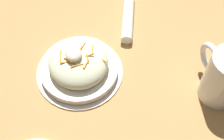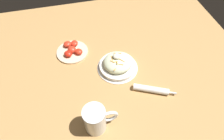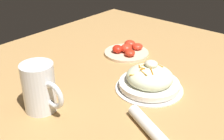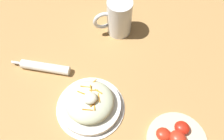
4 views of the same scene
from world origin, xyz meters
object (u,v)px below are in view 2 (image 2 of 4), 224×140
(beer_mug, at_px, (96,120))
(napkin_roll, at_px, (151,89))
(salad_plate, at_px, (118,64))
(tomato_plate, at_px, (72,50))

(beer_mug, height_order, napkin_roll, beer_mug)
(beer_mug, bearing_deg, salad_plate, 59.74)
(salad_plate, height_order, napkin_roll, salad_plate)
(beer_mug, distance_m, napkin_roll, 0.31)
(beer_mug, height_order, tomato_plate, beer_mug)
(napkin_roll, bearing_deg, tomato_plate, 134.49)
(napkin_roll, bearing_deg, beer_mug, -159.15)
(salad_plate, distance_m, napkin_roll, 0.22)
(napkin_roll, bearing_deg, salad_plate, 124.34)
(tomato_plate, bearing_deg, napkin_roll, -45.51)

